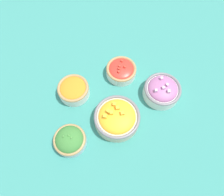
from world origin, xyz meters
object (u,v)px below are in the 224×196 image
Objects in this scene: bowl_cherry_tomatoes at (121,70)px; bowl_broccoli at (70,140)px; bowl_squash at (117,118)px; bowl_carrots at (74,90)px; bowl_red_onion at (162,90)px.

bowl_broccoli is at bearing -141.66° from bowl_cherry_tomatoes.
bowl_squash is 0.19m from bowl_broccoli.
bowl_carrots is 0.35m from bowl_red_onion.
bowl_red_onion and bowl_squash have the same top height.
bowl_cherry_tomatoes reaches higher than bowl_carrots.
bowl_red_onion is 0.18m from bowl_cherry_tomatoes.
bowl_carrots is 0.99× the size of bowl_cherry_tomatoes.
bowl_squash is 1.38× the size of bowl_cherry_tomatoes.
bowl_squash reaches higher than bowl_broccoli.
bowl_cherry_tomatoes is (0.21, 0.03, -0.00)m from bowl_carrots.
bowl_red_onion is at bearing -49.91° from bowl_cherry_tomatoes.
bowl_red_onion is 0.21m from bowl_squash.
bowl_carrots is 0.21m from bowl_squash.
bowl_red_onion is at bearing 13.71° from bowl_squash.
bowl_broccoli is at bearing -172.72° from bowl_squash.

